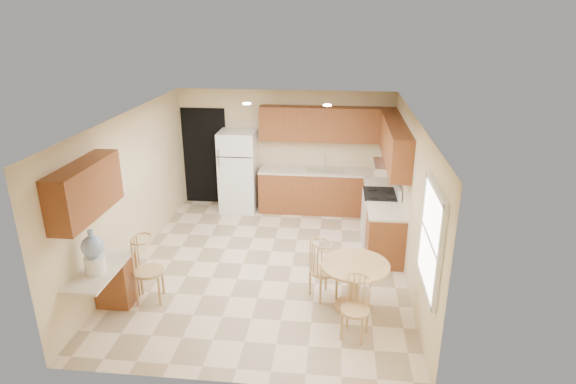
# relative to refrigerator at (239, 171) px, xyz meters

# --- Properties ---
(floor) EXTENTS (5.50, 5.50, 0.00)m
(floor) POSITION_rel_refrigerator_xyz_m (0.95, -2.40, -0.85)
(floor) COLOR beige
(floor) RESTS_ON ground
(ceiling) EXTENTS (4.50, 5.50, 0.02)m
(ceiling) POSITION_rel_refrigerator_xyz_m (0.95, -2.40, 1.65)
(ceiling) COLOR white
(ceiling) RESTS_ON wall_back
(wall_back) EXTENTS (4.50, 0.02, 2.50)m
(wall_back) POSITION_rel_refrigerator_xyz_m (0.95, 0.35, 0.40)
(wall_back) COLOR beige
(wall_back) RESTS_ON floor
(wall_front) EXTENTS (4.50, 0.02, 2.50)m
(wall_front) POSITION_rel_refrigerator_xyz_m (0.95, -5.15, 0.40)
(wall_front) COLOR beige
(wall_front) RESTS_ON floor
(wall_left) EXTENTS (0.02, 5.50, 2.50)m
(wall_left) POSITION_rel_refrigerator_xyz_m (-1.30, -2.40, 0.40)
(wall_left) COLOR beige
(wall_left) RESTS_ON floor
(wall_right) EXTENTS (0.02, 5.50, 2.50)m
(wall_right) POSITION_rel_refrigerator_xyz_m (3.20, -2.40, 0.40)
(wall_right) COLOR beige
(wall_right) RESTS_ON floor
(doorway) EXTENTS (0.90, 0.02, 2.10)m
(doorway) POSITION_rel_refrigerator_xyz_m (-0.80, 0.34, 0.20)
(doorway) COLOR black
(doorway) RESTS_ON floor
(base_cab_back) EXTENTS (2.75, 0.60, 0.87)m
(base_cab_back) POSITION_rel_refrigerator_xyz_m (1.83, 0.05, -0.42)
(base_cab_back) COLOR brown
(base_cab_back) RESTS_ON floor
(counter_back) EXTENTS (2.75, 0.63, 0.04)m
(counter_back) POSITION_rel_refrigerator_xyz_m (1.83, 0.05, 0.04)
(counter_back) COLOR beige
(counter_back) RESTS_ON base_cab_back
(base_cab_right_a) EXTENTS (0.60, 0.59, 0.87)m
(base_cab_right_a) POSITION_rel_refrigerator_xyz_m (2.90, -0.54, -0.42)
(base_cab_right_a) COLOR brown
(base_cab_right_a) RESTS_ON floor
(counter_right_a) EXTENTS (0.63, 0.59, 0.04)m
(counter_right_a) POSITION_rel_refrigerator_xyz_m (2.90, -0.54, 0.04)
(counter_right_a) COLOR beige
(counter_right_a) RESTS_ON base_cab_right_a
(base_cab_right_b) EXTENTS (0.60, 0.80, 0.87)m
(base_cab_right_b) POSITION_rel_refrigerator_xyz_m (2.90, -2.00, -0.42)
(base_cab_right_b) COLOR brown
(base_cab_right_b) RESTS_ON floor
(counter_right_b) EXTENTS (0.63, 0.80, 0.04)m
(counter_right_b) POSITION_rel_refrigerator_xyz_m (2.90, -2.00, 0.04)
(counter_right_b) COLOR beige
(counter_right_b) RESTS_ON base_cab_right_b
(upper_cab_back) EXTENTS (2.75, 0.33, 0.70)m
(upper_cab_back) POSITION_rel_refrigerator_xyz_m (1.83, 0.19, 1.00)
(upper_cab_back) COLOR brown
(upper_cab_back) RESTS_ON wall_back
(upper_cab_right) EXTENTS (0.33, 2.42, 0.70)m
(upper_cab_right) POSITION_rel_refrigerator_xyz_m (3.04, -1.19, 1.00)
(upper_cab_right) COLOR brown
(upper_cab_right) RESTS_ON wall_right
(upper_cab_left) EXTENTS (0.33, 1.40, 0.70)m
(upper_cab_left) POSITION_rel_refrigerator_xyz_m (-1.13, -4.00, 1.00)
(upper_cab_left) COLOR brown
(upper_cab_left) RESTS_ON wall_left
(sink) EXTENTS (0.78, 0.44, 0.01)m
(sink) POSITION_rel_refrigerator_xyz_m (1.80, 0.05, 0.06)
(sink) COLOR silver
(sink) RESTS_ON counter_back
(range_hood) EXTENTS (0.50, 0.76, 0.14)m
(range_hood) POSITION_rel_refrigerator_xyz_m (2.95, -1.22, 0.57)
(range_hood) COLOR silver
(range_hood) RESTS_ON upper_cab_right
(desk_pedestal) EXTENTS (0.48, 0.42, 0.72)m
(desk_pedestal) POSITION_rel_refrigerator_xyz_m (-1.05, -3.72, -0.49)
(desk_pedestal) COLOR brown
(desk_pedestal) RESTS_ON floor
(desk_top) EXTENTS (0.50, 1.20, 0.04)m
(desk_top) POSITION_rel_refrigerator_xyz_m (-1.05, -4.10, -0.10)
(desk_top) COLOR beige
(desk_top) RESTS_ON desk_pedestal
(window) EXTENTS (0.06, 1.12, 1.30)m
(window) POSITION_rel_refrigerator_xyz_m (3.18, -4.25, 0.65)
(window) COLOR white
(window) RESTS_ON wall_right
(can_light_a) EXTENTS (0.14, 0.14, 0.02)m
(can_light_a) POSITION_rel_refrigerator_xyz_m (0.45, -1.20, 1.63)
(can_light_a) COLOR white
(can_light_a) RESTS_ON ceiling
(can_light_b) EXTENTS (0.14, 0.14, 0.02)m
(can_light_b) POSITION_rel_refrigerator_xyz_m (1.85, -1.20, 1.63)
(can_light_b) COLOR white
(can_light_b) RESTS_ON ceiling
(refrigerator) EXTENTS (0.75, 0.73, 1.70)m
(refrigerator) POSITION_rel_refrigerator_xyz_m (0.00, 0.00, 0.00)
(refrigerator) COLOR white
(refrigerator) RESTS_ON floor
(stove) EXTENTS (0.65, 0.76, 1.09)m
(stove) POSITION_rel_refrigerator_xyz_m (2.88, -1.22, -0.38)
(stove) COLOR white
(stove) RESTS_ON floor
(dining_table) EXTENTS (0.96, 0.96, 0.71)m
(dining_table) POSITION_rel_refrigerator_xyz_m (2.35, -3.51, -0.38)
(dining_table) COLOR tan
(dining_table) RESTS_ON floor
(chair_table_a) EXTENTS (0.40, 0.50, 0.90)m
(chair_table_a) POSITION_rel_refrigerator_xyz_m (1.91, -3.34, -0.30)
(chair_table_a) COLOR tan
(chair_table_a) RESTS_ON floor
(chair_table_b) EXTENTS (0.37, 0.40, 0.84)m
(chair_table_b) POSITION_rel_refrigerator_xyz_m (2.35, -4.24, -0.34)
(chair_table_b) COLOR tan
(chair_table_b) RESTS_ON floor
(chair_desk) EXTENTS (0.44, 0.57, 0.99)m
(chair_desk) POSITION_rel_refrigerator_xyz_m (-0.60, -3.69, -0.24)
(chair_desk) COLOR tan
(chair_desk) RESTS_ON floor
(water_crock) EXTENTS (0.29, 0.29, 0.60)m
(water_crock) POSITION_rel_refrigerator_xyz_m (-1.05, -4.19, 0.19)
(water_crock) COLOR white
(water_crock) RESTS_ON desk_top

